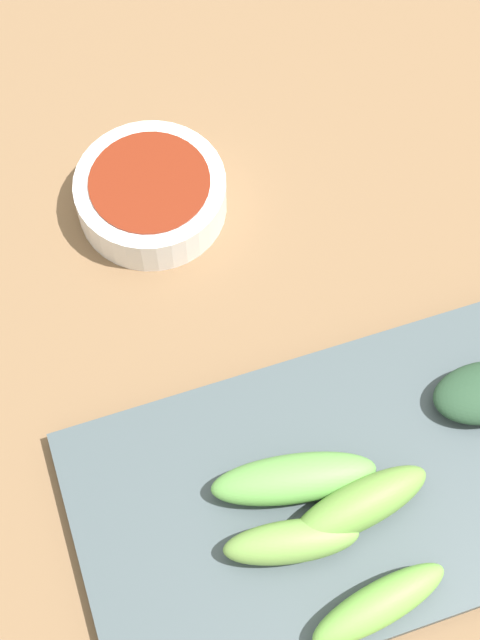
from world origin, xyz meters
The scene contains 7 objects.
tabletop centered at (0.00, 0.00, 0.01)m, with size 2.10×2.10×0.02m, color brown.
sauce_bowl centered at (-0.10, -0.04, 0.04)m, with size 0.11×0.11×0.03m.
serving_plate centered at (0.13, 0.02, 0.03)m, with size 0.18×0.32×0.01m, color #435055.
broccoli_stalk_0 centered at (0.16, -0.03, 0.04)m, with size 0.03×0.08×0.02m, color #76A44A.
broccoli_stalk_2 centered at (0.15, 0.02, 0.05)m, with size 0.03×0.09×0.03m, color #6FA043.
broccoli_stalk_3 centered at (0.21, 0.01, 0.04)m, with size 0.02×0.09×0.02m, color #72B147.
broccoli_stalk_4 centered at (0.12, -0.01, 0.04)m, with size 0.03×0.10×0.02m, color #64A54B.
Camera 1 is at (0.27, -0.09, 0.59)m, focal length 53.22 mm.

